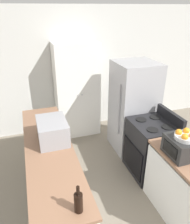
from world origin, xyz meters
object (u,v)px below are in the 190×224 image
at_px(stove, 151,148).
at_px(toaster_oven, 181,147).
at_px(pantry_cabinet, 77,91).
at_px(wine_bottle, 78,202).
at_px(refrigerator, 133,108).
at_px(fruit_bowl, 185,136).
at_px(microwave, 53,131).

relative_size(stove, toaster_oven, 2.93).
relative_size(pantry_cabinet, wine_bottle, 6.92).
bearing_deg(pantry_cabinet, stove, -63.71).
height_order(pantry_cabinet, stove, pantry_cabinet).
bearing_deg(refrigerator, pantry_cabinet, 133.73).
bearing_deg(fruit_bowl, stove, 81.35).
height_order(pantry_cabinet, refrigerator, pantry_cabinet).
distance_m(wine_bottle, fruit_bowl, 1.44).
xyz_separation_m(stove, refrigerator, (0.04, 0.76, 0.38)).
bearing_deg(stove, toaster_oven, -99.99).
bearing_deg(stove, fruit_bowl, -98.65).
relative_size(refrigerator, microwave, 3.26).
distance_m(microwave, fruit_bowl, 1.65).
height_order(refrigerator, toaster_oven, refrigerator).
xyz_separation_m(pantry_cabinet, refrigerator, (0.86, -0.89, -0.12)).
relative_size(microwave, wine_bottle, 1.85).
height_order(stove, wine_bottle, wine_bottle).
relative_size(pantry_cabinet, toaster_oven, 5.30).
distance_m(wine_bottle, toaster_oven, 1.42).
xyz_separation_m(microwave, fruit_bowl, (1.42, -0.83, 0.14)).
bearing_deg(refrigerator, microwave, -154.89).
distance_m(stove, toaster_oven, 0.99).
relative_size(refrigerator, fruit_bowl, 6.90).
height_order(microwave, wine_bottle, microwave).
height_order(stove, refrigerator, refrigerator).
height_order(refrigerator, fruit_bowl, refrigerator).
relative_size(microwave, fruit_bowl, 2.11).
height_order(refrigerator, microwave, refrigerator).
height_order(microwave, toaster_oven, microwave).
xyz_separation_m(pantry_cabinet, wine_bottle, (-0.68, -2.85, 0.05)).
height_order(wine_bottle, toaster_oven, wine_bottle).
relative_size(stove, microwave, 2.07).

